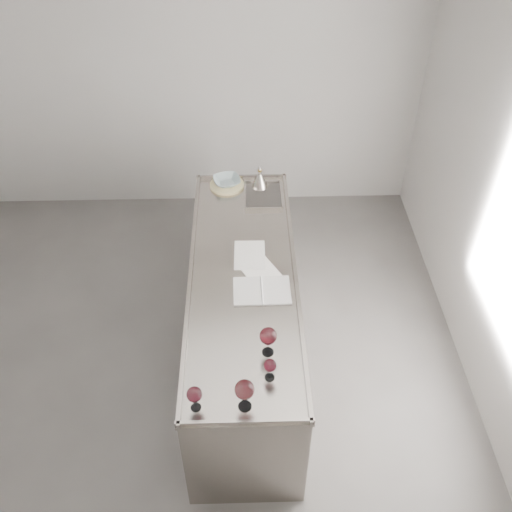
{
  "coord_description": "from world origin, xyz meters",
  "views": [
    {
      "loc": [
        0.51,
        -2.6,
        3.72
      ],
      "look_at": [
        0.6,
        0.4,
        1.02
      ],
      "focal_mm": 40.0,
      "sensor_mm": 36.0,
      "label": 1
    }
  ],
  "objects_px": {
    "counter": "(244,318)",
    "wine_glass_right": "(268,337)",
    "wine_glass_left": "(194,395)",
    "wine_funnel": "(260,180)",
    "wine_glass_middle": "(245,390)",
    "ceramic_bowl": "(227,181)",
    "wine_glass_small": "(270,366)",
    "notebook": "(262,291)"
  },
  "relations": [
    {
      "from": "wine_glass_middle",
      "to": "wine_glass_right",
      "type": "xyz_separation_m",
      "value": [
        0.15,
        0.38,
        -0.01
      ]
    },
    {
      "from": "wine_glass_right",
      "to": "ceramic_bowl",
      "type": "relative_size",
      "value": 0.93
    },
    {
      "from": "ceramic_bowl",
      "to": "notebook",
      "type": "bearing_deg",
      "value": -78.62
    },
    {
      "from": "wine_glass_small",
      "to": "wine_funnel",
      "type": "xyz_separation_m",
      "value": [
        0.0,
        1.95,
        -0.05
      ]
    },
    {
      "from": "wine_glass_right",
      "to": "notebook",
      "type": "relative_size",
      "value": 0.53
    },
    {
      "from": "wine_glass_right",
      "to": "notebook",
      "type": "xyz_separation_m",
      "value": [
        -0.02,
        0.53,
        -0.14
      ]
    },
    {
      "from": "wine_funnel",
      "to": "wine_glass_middle",
      "type": "bearing_deg",
      "value": -94.05
    },
    {
      "from": "counter",
      "to": "ceramic_bowl",
      "type": "xyz_separation_m",
      "value": [
        -0.12,
        1.08,
        0.52
      ]
    },
    {
      "from": "wine_glass_right",
      "to": "wine_funnel",
      "type": "bearing_deg",
      "value": 89.8
    },
    {
      "from": "wine_glass_small",
      "to": "notebook",
      "type": "xyz_separation_m",
      "value": [
        -0.02,
        0.71,
        -0.1
      ]
    },
    {
      "from": "wine_glass_small",
      "to": "ceramic_bowl",
      "type": "relative_size",
      "value": 0.7
    },
    {
      "from": "counter",
      "to": "wine_glass_left",
      "type": "bearing_deg",
      "value": -104.28
    },
    {
      "from": "wine_glass_left",
      "to": "wine_glass_small",
      "type": "xyz_separation_m",
      "value": [
        0.42,
        0.19,
        -0.01
      ]
    },
    {
      "from": "wine_glass_right",
      "to": "wine_funnel",
      "type": "xyz_separation_m",
      "value": [
        0.01,
        1.77,
        -0.08
      ]
    },
    {
      "from": "counter",
      "to": "wine_glass_right",
      "type": "distance_m",
      "value": 0.94
    },
    {
      "from": "wine_glass_middle",
      "to": "ceramic_bowl",
      "type": "distance_m",
      "value": 2.17
    },
    {
      "from": "wine_glass_middle",
      "to": "wine_glass_right",
      "type": "distance_m",
      "value": 0.41
    },
    {
      "from": "notebook",
      "to": "wine_funnel",
      "type": "xyz_separation_m",
      "value": [
        0.02,
        1.24,
        0.06
      ]
    },
    {
      "from": "wine_funnel",
      "to": "wine_glass_right",
      "type": "bearing_deg",
      "value": -90.2
    },
    {
      "from": "wine_glass_right",
      "to": "ceramic_bowl",
      "type": "height_order",
      "value": "wine_glass_right"
    },
    {
      "from": "wine_glass_right",
      "to": "wine_glass_small",
      "type": "distance_m",
      "value": 0.19
    },
    {
      "from": "notebook",
      "to": "counter",
      "type": "bearing_deg",
      "value": 125.19
    },
    {
      "from": "wine_glass_right",
      "to": "wine_glass_small",
      "type": "bearing_deg",
      "value": -89.21
    },
    {
      "from": "wine_glass_small",
      "to": "wine_funnel",
      "type": "bearing_deg",
      "value": 89.89
    },
    {
      "from": "counter",
      "to": "wine_funnel",
      "type": "xyz_separation_m",
      "value": [
        0.15,
        1.07,
        0.53
      ]
    },
    {
      "from": "counter",
      "to": "notebook",
      "type": "relative_size",
      "value": 6.14
    },
    {
      "from": "counter",
      "to": "ceramic_bowl",
      "type": "relative_size",
      "value": 10.89
    },
    {
      "from": "notebook",
      "to": "wine_glass_right",
      "type": "bearing_deg",
      "value": -89.13
    },
    {
      "from": "wine_glass_left",
      "to": "wine_funnel",
      "type": "xyz_separation_m",
      "value": [
        0.43,
        2.15,
        -0.06
      ]
    },
    {
      "from": "wine_funnel",
      "to": "ceramic_bowl",
      "type": "bearing_deg",
      "value": 177.36
    },
    {
      "from": "wine_glass_right",
      "to": "wine_glass_small",
      "type": "height_order",
      "value": "wine_glass_right"
    },
    {
      "from": "counter",
      "to": "ceramic_bowl",
      "type": "bearing_deg",
      "value": 96.56
    },
    {
      "from": "wine_glass_right",
      "to": "wine_funnel",
      "type": "distance_m",
      "value": 1.77
    },
    {
      "from": "wine_glass_middle",
      "to": "notebook",
      "type": "bearing_deg",
      "value": 81.98
    },
    {
      "from": "ceramic_bowl",
      "to": "wine_funnel",
      "type": "height_order",
      "value": "wine_funnel"
    },
    {
      "from": "wine_glass_middle",
      "to": "wine_funnel",
      "type": "xyz_separation_m",
      "value": [
        0.15,
        2.15,
        -0.09
      ]
    },
    {
      "from": "counter",
      "to": "notebook",
      "type": "xyz_separation_m",
      "value": [
        0.13,
        -0.17,
        0.47
      ]
    },
    {
      "from": "counter",
      "to": "notebook",
      "type": "distance_m",
      "value": 0.52
    },
    {
      "from": "ceramic_bowl",
      "to": "wine_glass_right",
      "type": "bearing_deg",
      "value": -81.36
    },
    {
      "from": "wine_glass_left",
      "to": "notebook",
      "type": "relative_size",
      "value": 0.44
    },
    {
      "from": "wine_glass_right",
      "to": "wine_funnel",
      "type": "height_order",
      "value": "same"
    },
    {
      "from": "wine_glass_middle",
      "to": "ceramic_bowl",
      "type": "bearing_deg",
      "value": 93.3
    }
  ]
}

